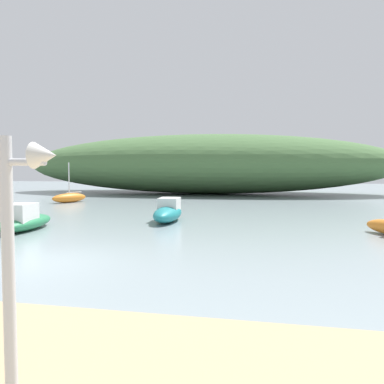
% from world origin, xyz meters
% --- Properties ---
extents(ground_plane, '(120.00, 120.00, 0.00)m').
position_xyz_m(ground_plane, '(0.00, 0.00, 0.00)').
color(ground_plane, gray).
extents(distant_hill, '(37.70, 12.74, 5.89)m').
position_xyz_m(distant_hill, '(-1.08, 30.29, 2.94)').
color(distant_hill, '#476B3D').
rests_on(distant_hill, ground).
extents(motorboat_far_left, '(1.34, 3.57, 1.12)m').
position_xyz_m(motorboat_far_left, '(1.13, 8.75, 0.46)').
color(motorboat_far_left, teal).
rests_on(motorboat_far_left, ground).
extents(motorboat_east_reach, '(1.57, 3.78, 1.12)m').
position_xyz_m(motorboat_east_reach, '(-3.92, 4.90, 0.42)').
color(motorboat_east_reach, '#287A4C').
rests_on(motorboat_east_reach, ground).
extents(sailboat_off_point, '(1.93, 3.03, 2.96)m').
position_xyz_m(sailboat_off_point, '(-8.84, 17.51, 0.36)').
color(sailboat_off_point, orange).
rests_on(sailboat_off_point, ground).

